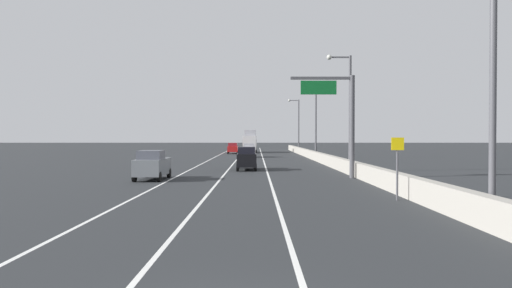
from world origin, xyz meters
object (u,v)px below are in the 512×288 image
at_px(speed_advisory_sign, 400,164).
at_px(lamp_post_right_fourth, 299,122).
at_px(box_truck, 252,142).
at_px(lamp_post_right_third, 316,117).
at_px(car_gray_1, 154,165).
at_px(overhead_sign_gantry, 344,113).
at_px(car_white_0, 251,150).
at_px(lamp_post_right_near, 488,57).
at_px(car_red_2, 235,148).
at_px(car_black_3, 249,158).
at_px(lamp_post_right_second, 349,105).

relative_size(speed_advisory_sign, lamp_post_right_fourth, 0.30).
distance_m(lamp_post_right_fourth, box_truck, 9.75).
xyz_separation_m(speed_advisory_sign, lamp_post_right_third, (1.25, 42.92, 4.02)).
bearing_deg(box_truck, lamp_post_right_fourth, -1.77).
bearing_deg(car_gray_1, lamp_post_right_third, 64.52).
bearing_deg(overhead_sign_gantry, car_white_0, 101.73).
distance_m(overhead_sign_gantry, car_white_0, 35.90).
height_order(lamp_post_right_near, lamp_post_right_fourth, same).
bearing_deg(lamp_post_right_third, car_red_2, 122.54).
bearing_deg(box_truck, car_black_3, -89.64).
height_order(speed_advisory_sign, car_gray_1, speed_advisory_sign).
xyz_separation_m(car_black_3, box_truck, (-0.29, 47.08, 0.90)).
bearing_deg(car_red_2, car_gray_1, -93.57).
bearing_deg(car_black_3, overhead_sign_gantry, -50.03).
distance_m(car_gray_1, car_black_3, 11.70).
bearing_deg(lamp_post_right_fourth, lamp_post_right_near, -89.91).
height_order(lamp_post_right_third, car_black_3, lamp_post_right_third).
height_order(car_gray_1, car_black_3, car_black_3).
distance_m(car_white_0, car_gray_1, 36.76).
distance_m(lamp_post_right_fourth, car_red_2, 14.03).
bearing_deg(car_white_0, box_truck, 90.47).
bearing_deg(car_red_2, lamp_post_right_second, -74.63).
bearing_deg(lamp_post_right_third, speed_advisory_sign, -91.67).
relative_size(car_red_2, car_black_3, 1.00).
bearing_deg(car_gray_1, car_red_2, 86.43).
bearing_deg(lamp_post_right_near, car_black_3, 108.15).
relative_size(overhead_sign_gantry, car_black_3, 1.65).
bearing_deg(speed_advisory_sign, car_white_0, 99.29).
height_order(lamp_post_right_third, lamp_post_right_fourth, same).
distance_m(lamp_post_right_second, car_gray_1, 17.55).
distance_m(lamp_post_right_third, car_gray_1, 35.81).
bearing_deg(lamp_post_right_second, overhead_sign_gantry, -103.97).
bearing_deg(lamp_post_right_second, speed_advisory_sign, -93.47).
relative_size(car_white_0, car_black_3, 0.95).
bearing_deg(car_red_2, car_white_0, -78.00).
height_order(speed_advisory_sign, lamp_post_right_second, lamp_post_right_second).
bearing_deg(lamp_post_right_near, lamp_post_right_third, 89.95).
xyz_separation_m(lamp_post_right_second, lamp_post_right_fourth, (-0.02, 49.06, 0.00)).
bearing_deg(car_red_2, lamp_post_right_fourth, 25.08).
bearing_deg(overhead_sign_gantry, box_truck, 97.61).
xyz_separation_m(lamp_post_right_third, box_truck, (-9.12, 24.81, -3.84)).
bearing_deg(car_white_0, car_red_2, 102.00).
relative_size(car_gray_1, box_truck, 0.55).
bearing_deg(car_white_0, lamp_post_right_fourth, 66.65).
bearing_deg(car_black_3, lamp_post_right_fourth, 79.51).
relative_size(overhead_sign_gantry, lamp_post_right_third, 0.74).
distance_m(lamp_post_right_third, car_black_3, 24.43).
xyz_separation_m(speed_advisory_sign, car_red_2, (-10.84, 61.86, -0.80)).
bearing_deg(lamp_post_right_near, lamp_post_right_second, 90.21).
bearing_deg(car_black_3, car_gray_1, -123.44).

